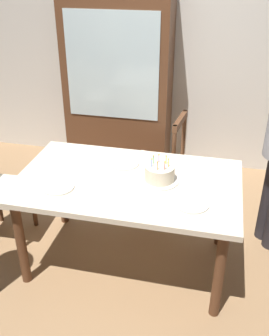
{
  "coord_description": "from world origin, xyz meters",
  "views": [
    {
      "loc": [
        0.58,
        -2.31,
        2.16
      ],
      "look_at": [
        0.05,
        0.0,
        0.85
      ],
      "focal_mm": 41.48,
      "sensor_mm": 36.0,
      "label": 1
    }
  ],
  "objects_px": {
    "china_cabinet": "(118,85)",
    "plate_near_celebrant": "(58,187)",
    "plate_far_side": "(124,164)",
    "chair_spindle_back": "(159,165)",
    "birthday_cake": "(160,174)",
    "plate_near_guest": "(192,204)",
    "dining_table": "(128,190)"
  },
  "relations": [
    {
      "from": "birthday_cake",
      "to": "plate_near_guest",
      "type": "bearing_deg",
      "value": -44.09
    },
    {
      "from": "plate_near_celebrant",
      "to": "chair_spindle_back",
      "type": "distance_m",
      "value": 1.19
    },
    {
      "from": "birthday_cake",
      "to": "dining_table",
      "type": "bearing_deg",
      "value": -172.29
    },
    {
      "from": "dining_table",
      "to": "plate_near_guest",
      "type": "height_order",
      "value": "plate_near_guest"
    },
    {
      "from": "dining_table",
      "to": "birthday_cake",
      "type": "distance_m",
      "value": 0.27
    },
    {
      "from": "plate_far_side",
      "to": "plate_near_guest",
      "type": "distance_m",
      "value": 0.71
    },
    {
      "from": "birthday_cake",
      "to": "chair_spindle_back",
      "type": "relative_size",
      "value": 0.29
    },
    {
      "from": "dining_table",
      "to": "plate_near_celebrant",
      "type": "height_order",
      "value": "plate_near_celebrant"
    },
    {
      "from": "plate_near_guest",
      "to": "china_cabinet",
      "type": "bearing_deg",
      "value": 118.46
    },
    {
      "from": "chair_spindle_back",
      "to": "china_cabinet",
      "type": "distance_m",
      "value": 1.08
    },
    {
      "from": "dining_table",
      "to": "plate_far_side",
      "type": "xyz_separation_m",
      "value": [
        -0.08,
        0.22,
        0.1
      ]
    },
    {
      "from": "plate_near_celebrant",
      "to": "plate_near_guest",
      "type": "height_order",
      "value": "same"
    },
    {
      "from": "plate_near_guest",
      "to": "plate_near_celebrant",
      "type": "bearing_deg",
      "value": 180.0
    },
    {
      "from": "birthday_cake",
      "to": "plate_near_celebrant",
      "type": "distance_m",
      "value": 0.71
    },
    {
      "from": "plate_far_side",
      "to": "china_cabinet",
      "type": "height_order",
      "value": "china_cabinet"
    },
    {
      "from": "birthday_cake",
      "to": "china_cabinet",
      "type": "distance_m",
      "value": 1.69
    },
    {
      "from": "chair_spindle_back",
      "to": "china_cabinet",
      "type": "relative_size",
      "value": 0.5
    },
    {
      "from": "dining_table",
      "to": "plate_near_guest",
      "type": "bearing_deg",
      "value": -24.35
    },
    {
      "from": "china_cabinet",
      "to": "chair_spindle_back",
      "type": "bearing_deg",
      "value": -52.43
    },
    {
      "from": "plate_far_side",
      "to": "chair_spindle_back",
      "type": "bearing_deg",
      "value": 72.67
    },
    {
      "from": "plate_near_guest",
      "to": "chair_spindle_back",
      "type": "bearing_deg",
      "value": 110.37
    },
    {
      "from": "dining_table",
      "to": "birthday_cake",
      "type": "bearing_deg",
      "value": 7.71
    },
    {
      "from": "dining_table",
      "to": "chair_spindle_back",
      "type": "xyz_separation_m",
      "value": [
        0.1,
        0.8,
        -0.21
      ]
    },
    {
      "from": "dining_table",
      "to": "chair_spindle_back",
      "type": "height_order",
      "value": "chair_spindle_back"
    },
    {
      "from": "dining_table",
      "to": "china_cabinet",
      "type": "height_order",
      "value": "china_cabinet"
    },
    {
      "from": "plate_near_guest",
      "to": "china_cabinet",
      "type": "height_order",
      "value": "china_cabinet"
    },
    {
      "from": "plate_near_guest",
      "to": "chair_spindle_back",
      "type": "xyz_separation_m",
      "value": [
        -0.38,
        1.01,
        -0.3
      ]
    },
    {
      "from": "dining_table",
      "to": "birthday_cake",
      "type": "relative_size",
      "value": 5.69
    },
    {
      "from": "plate_near_celebrant",
      "to": "dining_table",
      "type": "bearing_deg",
      "value": 26.28
    },
    {
      "from": "china_cabinet",
      "to": "birthday_cake",
      "type": "bearing_deg",
      "value": -65.17
    },
    {
      "from": "china_cabinet",
      "to": "plate_near_celebrant",
      "type": "bearing_deg",
      "value": -88.54
    },
    {
      "from": "dining_table",
      "to": "plate_far_side",
      "type": "height_order",
      "value": "plate_far_side"
    }
  ]
}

